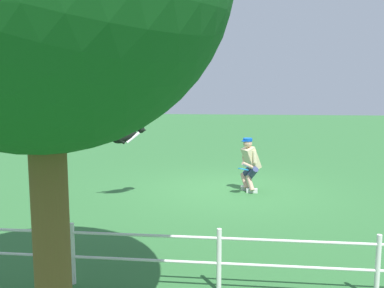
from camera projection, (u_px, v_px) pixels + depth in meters
ground_plane at (229, 191)px, 10.09m from camera, size 60.00×60.00×0.00m
person at (250, 163)px, 9.94m from camera, size 0.53×0.70×1.29m
dog at (126, 136)px, 9.14m from camera, size 0.86×0.61×0.46m
frisbee_flying at (139, 126)px, 9.27m from camera, size 0.37×0.38×0.08m
frisbee_held at (243, 169)px, 9.62m from camera, size 0.28×0.29×0.11m
fence at (219, 255)px, 5.03m from camera, size 14.80×0.06×0.79m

